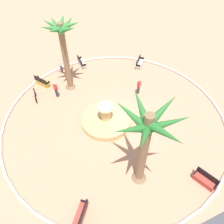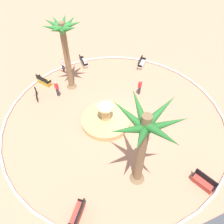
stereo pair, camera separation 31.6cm
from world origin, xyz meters
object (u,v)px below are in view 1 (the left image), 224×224
at_px(palm_tree_by_curb, 147,135).
at_px(person_cyclist_helmet, 56,89).
at_px(bench_east, 205,180).
at_px(bench_west, 81,215).
at_px(bench_southwest, 140,64).
at_px(person_pedestrian_stroll, 139,86).
at_px(fountain, 106,120).
at_px(bench_north, 43,82).
at_px(person_cyclist_photo, 60,64).
at_px(bicycle_red_frame, 35,96).
at_px(palm_tree_near_fountain, 62,40).
at_px(bench_southeast, 82,63).

height_order(palm_tree_by_curb, person_cyclist_helmet, palm_tree_by_curb).
relative_size(bench_east, bench_west, 1.07).
xyz_separation_m(bench_west, bench_southwest, (-10.87, -12.43, 0.00)).
xyz_separation_m(bench_west, person_pedestrian_stroll, (-8.65, -8.63, 0.59)).
distance_m(fountain, bench_north, 7.98).
distance_m(bench_east, person_cyclist_photo, 17.18).
relative_size(palm_tree_by_curb, bicycle_red_frame, 3.90).
height_order(fountain, palm_tree_near_fountain, palm_tree_near_fountain).
xyz_separation_m(palm_tree_near_fountain, bench_southwest, (-7.89, -0.29, -4.70)).
bearing_deg(bench_southwest, bicycle_red_frame, 2.90).
height_order(fountain, bench_east, fountain).
height_order(palm_tree_near_fountain, bench_southwest, palm_tree_near_fountain).
xyz_separation_m(bench_southeast, person_pedestrian_stroll, (-3.49, 6.41, 0.59)).
distance_m(palm_tree_near_fountain, person_cyclist_helmet, 4.44).
height_order(palm_tree_by_curb, bench_southwest, palm_tree_by_curb).
xyz_separation_m(fountain, person_pedestrian_stroll, (-4.24, -2.09, 0.65)).
xyz_separation_m(bench_southwest, person_cyclist_photo, (7.99, -2.58, 0.55)).
xyz_separation_m(bench_east, bench_west, (8.37, -1.26, 0.00)).
bearing_deg(bicycle_red_frame, person_pedestrian_stroll, 160.48).
bearing_deg(bicycle_red_frame, fountain, 132.47).
bearing_deg(bicycle_red_frame, bench_southeast, -150.52).
bearing_deg(fountain, person_cyclist_helmet, -58.21).
distance_m(bench_east, person_cyclist_helmet, 14.37).
height_order(fountain, person_pedestrian_stroll, fountain).
bearing_deg(fountain, palm_tree_by_curb, 91.05).
bearing_deg(person_pedestrian_stroll, palm_tree_near_fountain, -31.81).
height_order(palm_tree_by_curb, bench_east, palm_tree_by_curb).
bearing_deg(palm_tree_near_fountain, bench_southwest, -177.93).
relative_size(palm_tree_near_fountain, bench_north, 4.22).
distance_m(bench_east, bench_southwest, 13.92).
distance_m(person_cyclist_helmet, person_cyclist_photo, 3.96).
distance_m(palm_tree_by_curb, person_cyclist_helmet, 11.57).
bearing_deg(palm_tree_by_curb, bench_north, -72.75).
height_order(fountain, bicycle_red_frame, fountain).
bearing_deg(person_cyclist_photo, bench_southeast, -179.32).
bearing_deg(bench_southeast, palm_tree_near_fountain, 52.95).
relative_size(bench_east, person_cyclist_photo, 1.04).
distance_m(bench_east, bench_west, 8.46).
bearing_deg(bench_north, person_pedestrian_stroll, 148.69).
relative_size(palm_tree_near_fountain, bicycle_red_frame, 3.96).
relative_size(bench_west, person_cyclist_helmet, 0.92).
bearing_deg(person_cyclist_photo, bench_west, 79.13).
xyz_separation_m(palm_tree_by_curb, bench_west, (4.52, 0.86, -4.51)).
distance_m(palm_tree_by_curb, person_pedestrian_stroll, 9.63).
distance_m(bench_west, person_cyclist_photo, 15.29).
relative_size(bench_southeast, person_cyclist_helmet, 0.94).
relative_size(fountain, bench_east, 2.50).
relative_size(bench_southeast, person_pedestrian_stroll, 0.96).
distance_m(bench_southeast, bench_southwest, 6.28).
distance_m(fountain, bench_southwest, 8.75).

